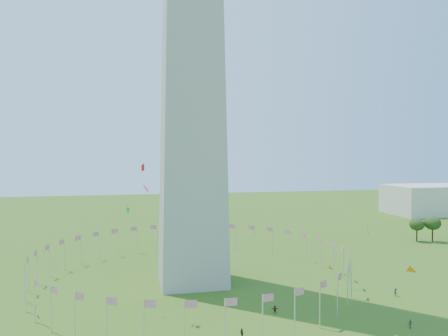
% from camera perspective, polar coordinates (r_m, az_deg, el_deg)
% --- Properties ---
extents(flag_ring, '(80.24, 80.24, 9.00)m').
position_cam_1_polar(flag_ring, '(117.23, -4.14, -12.59)').
color(flag_ring, silver).
rests_on(flag_ring, ground).
extents(gov_building_east_a, '(50.00, 30.00, 16.00)m').
position_cam_1_polar(gov_building_east_a, '(270.63, 25.75, -3.71)').
color(gov_building_east_a, beige).
rests_on(gov_building_east_a, ground).
extents(kites_aloft, '(108.85, 71.54, 37.78)m').
position_cam_1_polar(kites_aloft, '(92.94, 2.48, -8.10)').
color(kites_aloft, orange).
rests_on(kites_aloft, ground).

